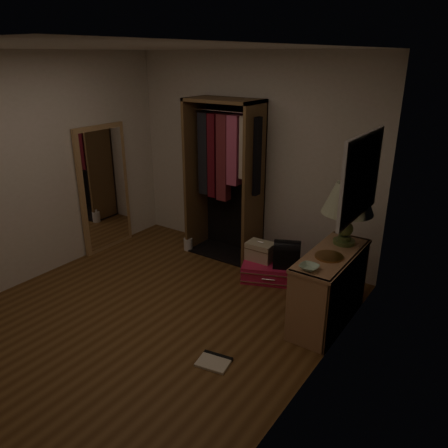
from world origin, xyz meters
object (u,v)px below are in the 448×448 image
at_px(pink_suitcase, 271,270).
at_px(white_jug, 188,244).
at_px(open_wardrobe, 226,167).
at_px(black_bag, 287,253).
at_px(console_bookshelf, 330,285).
at_px(train_case, 260,251).
at_px(floor_mirror, 104,189).
at_px(table_lamp, 349,200).

relative_size(pink_suitcase, white_jug, 3.85).
distance_m(open_wardrobe, black_bag, 1.37).
xyz_separation_m(console_bookshelf, train_case, (-1.06, 0.42, -0.07)).
bearing_deg(train_case, pink_suitcase, -0.83).
height_order(console_bookshelf, train_case, console_bookshelf).
height_order(train_case, white_jug, train_case).
relative_size(black_bag, white_jug, 1.71).
bearing_deg(floor_mirror, open_wardrobe, 27.55).
distance_m(pink_suitcase, black_bag, 0.34).
bearing_deg(white_jug, black_bag, -2.19).
xyz_separation_m(black_bag, table_lamp, (0.71, -0.18, 0.84)).
bearing_deg(floor_mirror, pink_suitcase, 11.44).
height_order(pink_suitcase, black_bag, black_bag).
height_order(console_bookshelf, floor_mirror, floor_mirror).
height_order(open_wardrobe, pink_suitcase, open_wardrobe).
bearing_deg(pink_suitcase, black_bag, -20.18).
height_order(open_wardrobe, white_jug, open_wardrobe).
xyz_separation_m(open_wardrobe, white_jug, (-0.49, -0.23, -1.12)).
relative_size(floor_mirror, pink_suitcase, 2.08).
xyz_separation_m(console_bookshelf, black_bag, (-0.71, 0.43, -0.01)).
bearing_deg(train_case, open_wardrobe, 155.37).
xyz_separation_m(open_wardrobe, table_lamp, (1.77, -0.46, 0.01)).
relative_size(pink_suitcase, table_lamp, 1.28).
relative_size(table_lamp, white_jug, 3.01).
bearing_deg(black_bag, table_lamp, -37.83).
distance_m(black_bag, table_lamp, 1.11).
bearing_deg(white_jug, console_bookshelf, -12.38).
relative_size(floor_mirror, train_case, 5.09).
bearing_deg(console_bookshelf, black_bag, 148.40).
relative_size(console_bookshelf, pink_suitcase, 1.37).
bearing_deg(train_case, floor_mirror, -169.42).
bearing_deg(train_case, white_jug, 175.08).
height_order(black_bag, table_lamp, table_lamp).
relative_size(console_bookshelf, white_jug, 5.28).
distance_m(open_wardrobe, table_lamp, 1.83).
bearing_deg(table_lamp, black_bag, 166.19).
bearing_deg(table_lamp, open_wardrobe, 165.30).
bearing_deg(table_lamp, console_bookshelf, -91.22).
bearing_deg(black_bag, pink_suitcase, 158.46).
bearing_deg(floor_mirror, black_bag, 10.74).
bearing_deg(pink_suitcase, console_bookshelf, -47.82).
xyz_separation_m(console_bookshelf, pink_suitcase, (-0.91, 0.43, -0.29)).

